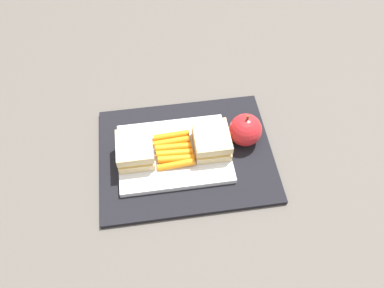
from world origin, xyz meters
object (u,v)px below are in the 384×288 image
at_px(apple, 245,130).
at_px(sandwich_half_left, 135,150).
at_px(sandwich_half_right, 212,141).
at_px(food_tray, 174,153).
at_px(carrot_sticks_bundle, 174,150).

bearing_deg(apple, sandwich_half_left, -175.56).
height_order(sandwich_half_right, apple, apple).
relative_size(food_tray, sandwich_half_left, 2.88).
height_order(sandwich_half_left, sandwich_half_right, same).
xyz_separation_m(food_tray, carrot_sticks_bundle, (-0.00, -0.00, 0.01)).
xyz_separation_m(sandwich_half_left, apple, (0.23, 0.02, 0.00)).
bearing_deg(apple, food_tray, -173.31).
xyz_separation_m(food_tray, sandwich_half_left, (-0.08, 0.00, 0.03)).
bearing_deg(sandwich_half_left, apple, 4.44).
bearing_deg(food_tray, sandwich_half_left, 180.00).
height_order(food_tray, sandwich_half_left, sandwich_half_left).
relative_size(sandwich_half_right, carrot_sticks_bundle, 0.91).
relative_size(sandwich_half_left, sandwich_half_right, 1.00).
distance_m(food_tray, sandwich_half_right, 0.08).
relative_size(food_tray, carrot_sticks_bundle, 2.62).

